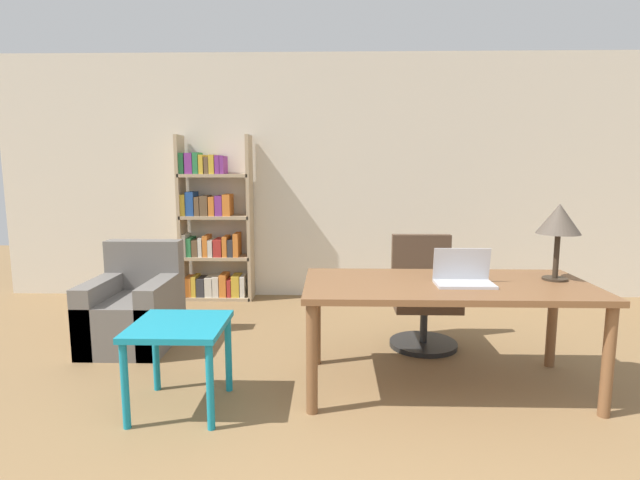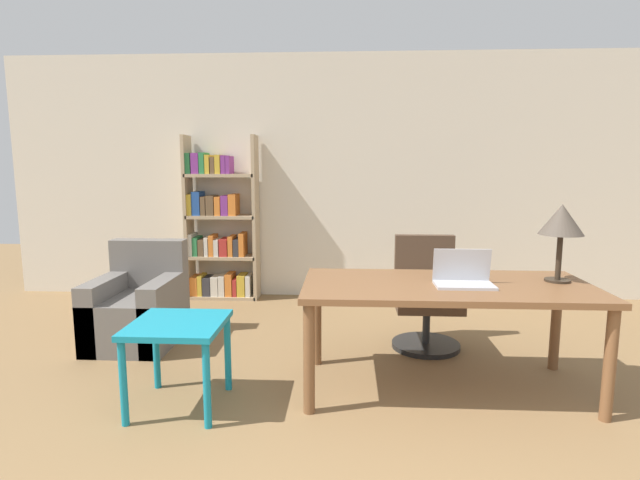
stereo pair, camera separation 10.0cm
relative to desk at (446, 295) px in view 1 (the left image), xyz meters
The scene contains 8 objects.
wall_back 2.57m from the desk, 101.69° to the left, with size 8.00×0.06×2.70m.
desk is the anchor object (origin of this frame).
laptop 0.17m from the desk, 26.67° to the right, with size 0.37×0.22×0.23m.
table_lamp 0.89m from the desk, ahead, with size 0.28×0.28×0.51m.
office_chair 0.87m from the desk, 89.81° to the left, with size 0.55×0.55×0.91m.
side_table_blue 1.72m from the desk, 168.56° to the right, with size 0.55×0.57×0.54m.
armchair 2.55m from the desk, 162.20° to the left, with size 0.65×0.78×0.84m.
bookshelf 3.05m from the desk, 133.02° to the left, with size 0.79×0.28×1.81m.
Camera 1 is at (-0.25, -1.11, 1.48)m, focal length 28.00 mm.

